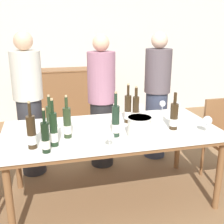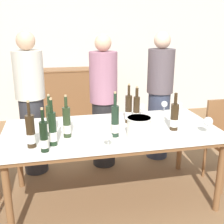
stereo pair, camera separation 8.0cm
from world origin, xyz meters
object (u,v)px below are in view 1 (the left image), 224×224
at_px(wine_bottle_4, 45,138).
at_px(wine_bottle_7, 67,123).
at_px(wine_bottle_5, 32,133).
at_px(wine_bottle_6, 50,122).
at_px(wine_bottle_8, 136,110).
at_px(sideboard_cabinet, 70,95).
at_px(dining_table, 112,136).
at_px(wine_bottle_1, 174,117).
at_px(person_host, 29,106).
at_px(ice_bucket, 139,126).
at_px(person_guest_right, 157,97).
at_px(wine_glass_1, 177,105).
at_px(wine_glass_5, 31,133).
at_px(wine_glass_0, 110,137).
at_px(person_guest_left, 102,103).
at_px(wine_glass_3, 162,104).
at_px(wine_bottle_0, 116,122).
at_px(wine_bottle_3, 54,130).
at_px(wine_glass_4, 140,107).
at_px(wine_bottle_2, 128,110).
at_px(wine_glass_2, 207,121).

bearing_deg(wine_bottle_4, wine_bottle_7, 54.18).
distance_m(wine_bottle_5, wine_bottle_7, 0.34).
xyz_separation_m(wine_bottle_6, wine_bottle_8, (0.86, 0.16, 0.00)).
xyz_separation_m(sideboard_cabinet, dining_table, (0.15, -2.56, 0.20)).
xyz_separation_m(wine_bottle_1, person_host, (-1.37, 0.87, -0.04)).
bearing_deg(ice_bucket, person_guest_right, 59.83).
bearing_deg(wine_glass_1, person_guest_right, 93.59).
relative_size(wine_bottle_7, person_host, 0.24).
xyz_separation_m(wine_glass_5, person_host, (-0.05, 0.90, -0.02)).
relative_size(dining_table, wine_glass_1, 14.08).
relative_size(wine_bottle_6, wine_glass_5, 2.67).
relative_size(wine_bottle_5, person_guest_right, 0.24).
relative_size(wine_glass_0, person_guest_left, 0.09).
bearing_deg(wine_bottle_8, dining_table, -153.94).
height_order(wine_bottle_7, wine_glass_1, wine_bottle_7).
relative_size(wine_bottle_8, person_guest_left, 0.24).
distance_m(dining_table, wine_bottle_1, 0.62).
distance_m(wine_bottle_5, wine_glass_3, 1.59).
bearing_deg(wine_bottle_8, wine_bottle_6, -169.75).
relative_size(ice_bucket, wine_glass_5, 1.55).
height_order(wine_bottle_0, person_guest_left, person_guest_left).
xyz_separation_m(ice_bucket, person_guest_right, (0.60, 1.04, -0.02)).
distance_m(wine_bottle_4, wine_bottle_5, 0.15).
height_order(dining_table, wine_bottle_5, wine_bottle_5).
bearing_deg(wine_bottle_4, wine_bottle_1, 10.97).
xyz_separation_m(wine_glass_1, person_host, (-1.62, 0.45, -0.02)).
relative_size(dining_table, wine_bottle_3, 5.05).
relative_size(ice_bucket, wine_glass_3, 1.67).
relative_size(ice_bucket, wine_glass_4, 1.72).
relative_size(wine_bottle_3, wine_bottle_8, 1.06).
xyz_separation_m(wine_bottle_7, wine_glass_1, (1.26, 0.39, -0.03)).
bearing_deg(person_host, wine_bottle_2, -30.02).
relative_size(wine_bottle_0, person_host, 0.25).
xyz_separation_m(wine_bottle_3, wine_bottle_4, (-0.07, -0.11, -0.02)).
bearing_deg(person_guest_left, wine_glass_1, -29.98).
height_order(sideboard_cabinet, wine_bottle_6, wine_bottle_6).
distance_m(wine_glass_2, wine_glass_3, 0.73).
distance_m(wine_glass_3, wine_glass_4, 0.29).
distance_m(ice_bucket, wine_glass_2, 0.64).
height_order(wine_glass_3, person_host, person_host).
height_order(ice_bucket, wine_bottle_1, wine_bottle_1).
distance_m(wine_bottle_0, wine_glass_1, 0.96).
height_order(wine_bottle_2, wine_bottle_3, same).
bearing_deg(wine_glass_4, wine_bottle_7, -151.42).
bearing_deg(wine_bottle_1, wine_glass_5, -178.54).
relative_size(dining_table, ice_bucket, 9.26).
bearing_deg(wine_glass_5, dining_table, 11.85).
distance_m(dining_table, person_guest_left, 0.76).
xyz_separation_m(person_host, person_guest_right, (1.59, 0.07, -0.01)).
distance_m(wine_bottle_0, wine_bottle_6, 0.59).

